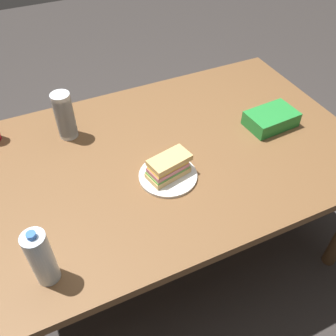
% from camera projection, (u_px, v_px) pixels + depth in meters
% --- Properties ---
extents(ground_plane, '(8.00, 8.00, 0.00)m').
position_uv_depth(ground_plane, '(166.00, 246.00, 2.12)').
color(ground_plane, '#383330').
extents(dining_table, '(1.73, 1.09, 0.73)m').
position_uv_depth(dining_table, '(165.00, 165.00, 1.66)').
color(dining_table, brown).
rests_on(dining_table, ground_plane).
extents(paper_plate, '(0.24, 0.24, 0.01)m').
position_uv_depth(paper_plate, '(168.00, 176.00, 1.50)').
color(paper_plate, white).
rests_on(paper_plate, dining_table).
extents(sandwich, '(0.20, 0.13, 0.08)m').
position_uv_depth(sandwich, '(168.00, 167.00, 1.47)').
color(sandwich, '#DBB26B').
rests_on(sandwich, paper_plate).
extents(chip_bag, '(0.24, 0.17, 0.07)m').
position_uv_depth(chip_bag, '(271.00, 119.00, 1.72)').
color(chip_bag, '#268C38').
rests_on(chip_bag, dining_table).
extents(water_bottle_tall, '(0.07, 0.07, 0.23)m').
position_uv_depth(water_bottle_tall, '(41.00, 258.00, 1.10)').
color(water_bottle_tall, silver).
rests_on(water_bottle_tall, dining_table).
extents(plastic_cup_stack, '(0.08, 0.08, 0.22)m').
position_uv_depth(plastic_cup_stack, '(65.00, 116.00, 1.61)').
color(plastic_cup_stack, silver).
rests_on(plastic_cup_stack, dining_table).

